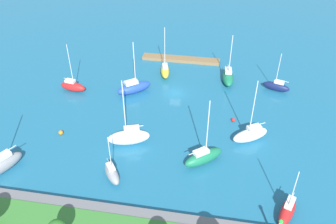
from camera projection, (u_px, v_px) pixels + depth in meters
name	position (u px, v px, depth m)	size (l,w,h in m)	color
water	(175.00, 93.00, 79.01)	(160.00, 160.00, 0.00)	#1E668C
pier_dock	(181.00, 59.00, 91.37)	(20.01, 2.69, 0.79)	olive
breakwater	(138.00, 219.00, 50.88)	(63.41, 3.46, 1.01)	slate
sailboat_gray_near_pier	(112.00, 173.00, 57.50)	(4.47, 5.14, 8.99)	gray
sailboat_white_lone_south	(250.00, 134.00, 65.07)	(7.24, 5.61, 12.97)	white
sailboat_green_along_channel	(228.00, 77.00, 82.25)	(3.17, 7.54, 11.84)	#19724C
sailboat_red_mid_basin	(73.00, 86.00, 79.10)	(6.33, 2.93, 11.42)	red
sailboat_yellow_lone_north	(165.00, 70.00, 84.91)	(3.42, 6.85, 11.96)	yellow
sailboat_blue_east_end	(134.00, 87.00, 78.44)	(7.83, 6.99, 12.12)	#2347B2
sailboat_navy_by_breakwater	(276.00, 86.00, 79.31)	(6.21, 3.43, 9.09)	#141E4C
sailboat_gray_west_end	(2.00, 164.00, 58.71)	(5.37, 7.53, 12.18)	gray
sailboat_white_far_south	(129.00, 137.00, 64.22)	(8.05, 4.77, 13.52)	white
sailboat_green_outer_mooring	(203.00, 157.00, 60.34)	(7.21, 6.50, 12.76)	#19724C
sailboat_red_center_basin	(288.00, 210.00, 51.47)	(4.03, 6.44, 9.31)	red
mooring_buoy_red	(233.00, 120.00, 70.35)	(0.73, 0.73, 0.73)	red
mooring_buoy_orange	(61.00, 133.00, 67.04)	(0.85, 0.85, 0.85)	orange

